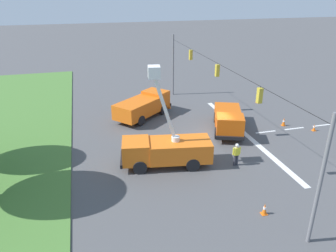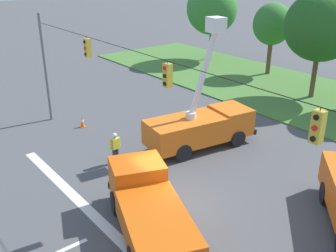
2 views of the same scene
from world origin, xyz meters
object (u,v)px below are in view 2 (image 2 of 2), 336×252
utility_truck_bucket_lift (201,125)px  road_worker (115,146)px  tree_west (272,24)px  traffic_cone_foreground_right (82,122)px  utility_truck_support_far (148,207)px  tree_centre (321,26)px  tree_far_west (212,9)px

utility_truck_bucket_lift → road_worker: 5.21m
tree_west → traffic_cone_foreground_right: tree_west is taller
utility_truck_bucket_lift → utility_truck_support_far: size_ratio=1.09×
tree_west → utility_truck_support_far: tree_west is taller
road_worker → traffic_cone_foreground_right: size_ratio=2.43×
tree_centre → road_worker: 18.63m
utility_truck_bucket_lift → traffic_cone_foreground_right: (-7.02, -4.12, -1.03)m
road_worker → tree_west: bearing=106.5°
tree_centre → tree_west: bearing=156.4°
utility_truck_bucket_lift → traffic_cone_foreground_right: bearing=-149.6°
utility_truck_bucket_lift → tree_centre: bearing=94.3°
tree_far_west → road_worker: bearing=-56.0°
utility_truck_bucket_lift → traffic_cone_foreground_right: 8.21m
traffic_cone_foreground_right → utility_truck_bucket_lift: bearing=30.4°
tree_west → utility_truck_bucket_lift: size_ratio=0.90×
utility_truck_bucket_lift → tree_far_west: bearing=134.3°
road_worker → utility_truck_bucket_lift: bearing=74.7°
tree_west → tree_centre: 7.27m
tree_west → traffic_cone_foreground_right: (0.56, -20.02, -4.38)m
utility_truck_bucket_lift → road_worker: bearing=-105.3°
tree_far_west → road_worker: size_ratio=4.63×
tree_centre → traffic_cone_foreground_right: bearing=-109.4°
traffic_cone_foreground_right → tree_far_west: bearing=112.8°
tree_far_west → utility_truck_support_far: (19.84, -22.76, -4.34)m
road_worker → traffic_cone_foreground_right: (-5.65, 0.89, -0.64)m
tree_west → utility_truck_bucket_lift: 17.94m
tree_centre → utility_truck_bucket_lift: tree_centre is taller
tree_far_west → road_worker: (13.99, -20.74, -4.47)m
tree_far_west → utility_truck_bucket_lift: size_ratio=1.10×
tree_far_west → traffic_cone_foreground_right: size_ratio=11.25×
tree_centre → utility_truck_support_far: size_ratio=1.22×
tree_west → utility_truck_support_far: size_ratio=0.98×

